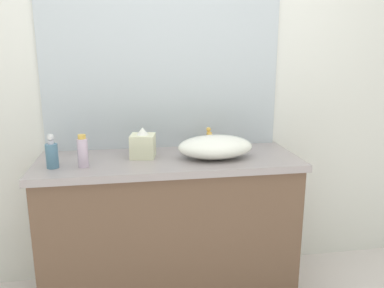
# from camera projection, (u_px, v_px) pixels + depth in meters

# --- Properties ---
(bathroom_wall_rear) EXTENTS (6.00, 0.06, 2.60)m
(bathroom_wall_rear) POSITION_uv_depth(u_px,v_px,m) (172.00, 72.00, 2.33)
(bathroom_wall_rear) COLOR silver
(bathroom_wall_rear) RESTS_ON ground
(vanity_counter) EXTENTS (1.45, 0.53, 0.85)m
(vanity_counter) POSITION_uv_depth(u_px,v_px,m) (170.00, 227.00, 2.24)
(vanity_counter) COLOR brown
(vanity_counter) RESTS_ON ground
(wall_mirror_panel) EXTENTS (1.41, 0.01, 1.13)m
(wall_mirror_panel) POSITION_uv_depth(u_px,v_px,m) (163.00, 54.00, 2.26)
(wall_mirror_panel) COLOR #B2BCC6
(wall_mirror_panel) RESTS_ON vanity_counter
(sink_basin) EXTENTS (0.42, 0.27, 0.13)m
(sink_basin) POSITION_uv_depth(u_px,v_px,m) (215.00, 147.00, 2.13)
(sink_basin) COLOR white
(sink_basin) RESTS_ON vanity_counter
(faucet) EXTENTS (0.03, 0.15, 0.14)m
(faucet) POSITION_uv_depth(u_px,v_px,m) (210.00, 138.00, 2.26)
(faucet) COLOR gold
(faucet) RESTS_ON vanity_counter
(soap_dispenser) EXTENTS (0.06, 0.06, 0.18)m
(soap_dispenser) POSITION_uv_depth(u_px,v_px,m) (52.00, 154.00, 1.95)
(soap_dispenser) COLOR teal
(soap_dispenser) RESTS_ON vanity_counter
(lotion_bottle) EXTENTS (0.05, 0.05, 0.17)m
(lotion_bottle) POSITION_uv_depth(u_px,v_px,m) (83.00, 152.00, 1.96)
(lotion_bottle) COLOR #C6B0C9
(lotion_bottle) RESTS_ON vanity_counter
(tissue_box) EXTENTS (0.15, 0.15, 0.17)m
(tissue_box) POSITION_uv_depth(u_px,v_px,m) (143.00, 145.00, 2.14)
(tissue_box) COLOR beige
(tissue_box) RESTS_ON vanity_counter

